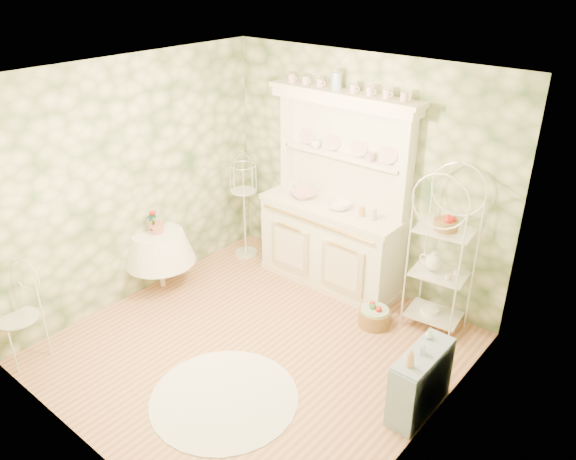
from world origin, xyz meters
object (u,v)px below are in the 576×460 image
Objects in this scene: side_shelf at (420,381)px; bakers_rack at (442,256)px; birdcage_stand at (244,200)px; floor_basket at (374,316)px; cafe_chair at (16,314)px; round_table at (160,261)px; kitchen_dresser at (332,195)px.

bakers_rack is at bearing 113.50° from side_shelf.
floor_basket is at bearing -6.85° from birdcage_stand.
birdcage_stand reaches higher than side_shelf.
birdcage_stand is at bearing 173.15° from floor_basket.
cafe_chair reaches higher than side_shelf.
cafe_chair is 2.95m from birdcage_stand.
side_shelf is 3.34m from round_table.
side_shelf reaches higher than floor_basket.
bakers_rack is 2.56× the size of round_table.
floor_basket is at bearing 21.85° from round_table.
kitchen_dresser is 3.48m from cafe_chair.
side_shelf is at bearing -19.08° from birdcage_stand.
round_table is 1.31m from birdcage_stand.
cafe_chair is (-2.87, -3.06, -0.37)m from bakers_rack.
birdcage_stand is at bearing 175.68° from bakers_rack.
side_shelf is 0.47× the size of birdcage_stand.
bakers_rack is 2.36× the size of side_shelf.
kitchen_dresser reaches higher than side_shelf.
floor_basket is (2.38, 0.95, -0.22)m from round_table.
side_shelf is at bearing 15.18° from cafe_chair.
bakers_rack is 1.10× the size of birdcage_stand.
round_table reaches higher than floor_basket.
round_table is (-3.34, -0.14, 0.02)m from side_shelf.
birdcage_stand is 4.27× the size of floor_basket.
cafe_chair is (-3.34, -1.85, 0.18)m from side_shelf.
cafe_chair is at bearing -148.70° from side_shelf.
floor_basket is (2.16, -0.26, -0.66)m from birdcage_stand.
round_table is 0.68× the size of cafe_chair.
kitchen_dresser is 1.47× the size of birdcage_stand.
bakers_rack is at bearing 25.06° from round_table.
round_table is at bearing -100.42° from birdcage_stand.
kitchen_dresser is 3.15× the size of side_shelf.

